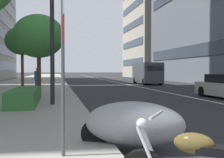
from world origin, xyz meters
TOP-DOWN VIEW (x-y plane):
  - sidewalk_right_plaza at (30.00, 10.85)m, footprint 160.00×8.31m
  - lane_centre_stripe at (35.00, 0.00)m, footprint 110.00×0.16m
  - motorcycle_by_sign_pole at (2.02, 6.32)m, footprint 1.57×2.16m
  - delivery_van_ahead at (27.45, -2.43)m, footprint 5.55×2.26m
  - parking_sign_by_curb at (1.48, 7.70)m, footprint 0.32×0.06m
  - clipped_hedge_bed at (9.30, 9.17)m, footprint 4.43×1.10m
  - street_tree_near_plaza_corner at (12.86, 8.79)m, footprint 2.85×2.85m
  - street_tree_mid_sidewalk at (19.76, 10.48)m, footprint 2.63×2.63m
  - pedestrian_on_plaza at (15.94, 9.07)m, footprint 0.32×0.44m

SIDE VIEW (x-z plane):
  - lane_centre_stripe at x=35.00m, z-range 0.00..0.01m
  - sidewalk_right_plaza at x=30.00m, z-range 0.00..0.15m
  - clipped_hedge_bed at x=9.30m, z-range 0.15..0.80m
  - motorcycle_by_sign_pole at x=2.02m, z-range 0.04..1.04m
  - pedestrian_on_plaza at x=15.94m, z-range 0.16..1.80m
  - delivery_van_ahead at x=27.45m, z-range 0.09..2.53m
  - parking_sign_by_curb at x=1.48m, z-range 0.51..3.35m
  - street_tree_near_plaza_corner at x=12.86m, z-range 1.22..5.80m
  - street_tree_mid_sidewalk at x=19.76m, z-range 1.47..6.38m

